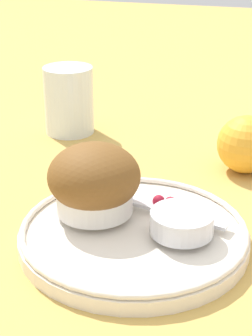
% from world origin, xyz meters
% --- Properties ---
extents(ground_plane, '(3.00, 3.00, 0.00)m').
position_xyz_m(ground_plane, '(0.00, 0.00, 0.00)').
color(ground_plane, tan).
extents(plate, '(0.22, 0.22, 0.02)m').
position_xyz_m(plate, '(0.02, -0.02, 0.01)').
color(plate, silver).
rests_on(plate, ground_plane).
extents(muffin, '(0.09, 0.09, 0.07)m').
position_xyz_m(muffin, '(-0.03, -0.00, 0.05)').
color(muffin, silver).
rests_on(muffin, plate).
extents(cream_ramekin, '(0.06, 0.06, 0.02)m').
position_xyz_m(cream_ramekin, '(0.06, -0.01, 0.03)').
color(cream_ramekin, silver).
rests_on(cream_ramekin, plate).
extents(berry_pair, '(0.02, 0.01, 0.01)m').
position_xyz_m(berry_pair, '(0.04, 0.03, 0.03)').
color(berry_pair, maroon).
rests_on(berry_pair, plate).
extents(butter_knife, '(0.16, 0.05, 0.00)m').
position_xyz_m(butter_knife, '(0.03, 0.02, 0.02)').
color(butter_knife, silver).
rests_on(butter_knife, plate).
extents(orange_fruit, '(0.07, 0.07, 0.07)m').
position_xyz_m(orange_fruit, '(0.10, 0.18, 0.04)').
color(orange_fruit, '#F4A82D').
rests_on(orange_fruit, ground_plane).
extents(juice_glass, '(0.07, 0.07, 0.10)m').
position_xyz_m(juice_glass, '(-0.16, 0.25, 0.05)').
color(juice_glass, silver).
rests_on(juice_glass, ground_plane).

